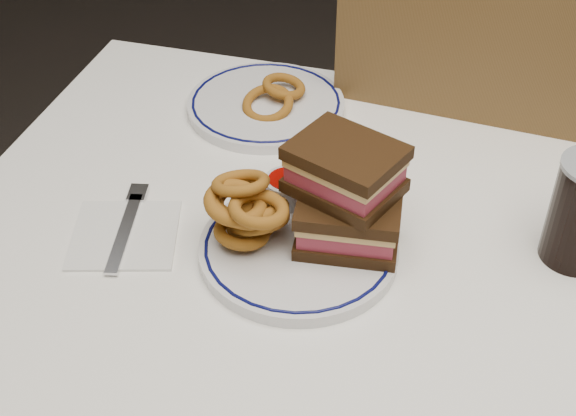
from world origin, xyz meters
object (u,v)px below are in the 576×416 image
(chair_far, at_px, (467,183))
(main_plate, at_px, (299,249))
(far_plate, at_px, (266,105))
(reuben_sandwich, at_px, (347,195))

(chair_far, distance_m, main_plate, 0.59)
(chair_far, xyz_separation_m, main_plate, (-0.19, -0.50, 0.23))
(far_plate, bearing_deg, chair_far, 30.27)
(reuben_sandwich, relative_size, far_plate, 0.63)
(reuben_sandwich, bearing_deg, chair_far, 73.56)
(main_plate, xyz_separation_m, reuben_sandwich, (0.05, 0.03, 0.07))
(chair_far, bearing_deg, far_plate, -149.73)
(chair_far, bearing_deg, reuben_sandwich, -106.44)
(chair_far, height_order, reuben_sandwich, chair_far)
(main_plate, bearing_deg, reuben_sandwich, 32.56)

